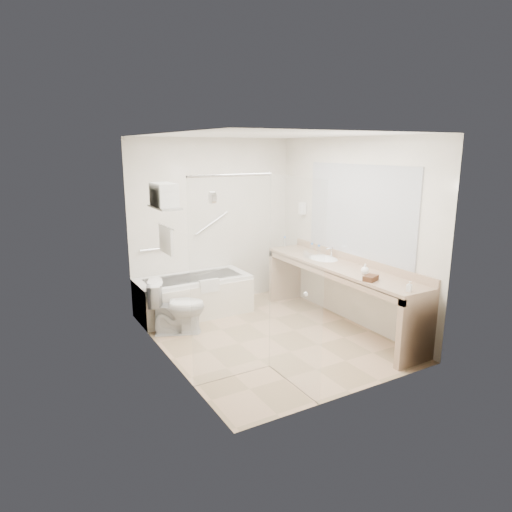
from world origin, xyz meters
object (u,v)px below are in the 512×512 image
vanity_counter (340,280)px  amenity_basket (371,278)px  bathtub (194,296)px  toilet (177,307)px  water_bottle_left (319,252)px

vanity_counter → amenity_basket: bearing=-102.7°
bathtub → toilet: size_ratio=2.22×
toilet → water_bottle_left: 2.10m
amenity_basket → water_bottle_left: 1.24m
vanity_counter → amenity_basket: 0.79m
toilet → amenity_basket: (1.81, -1.59, 0.53)m
bathtub → toilet: toilet is taller
bathtub → amenity_basket: size_ratio=8.72×
vanity_counter → toilet: bearing=156.7°
bathtub → toilet: (-0.45, -0.54, 0.08)m
vanity_counter → water_bottle_left: bearing=88.2°
water_bottle_left → bathtub: bearing=149.6°
amenity_basket → water_bottle_left: size_ratio=1.02×
toilet → water_bottle_left: size_ratio=3.99×
toilet → water_bottle_left: bearing=-77.7°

